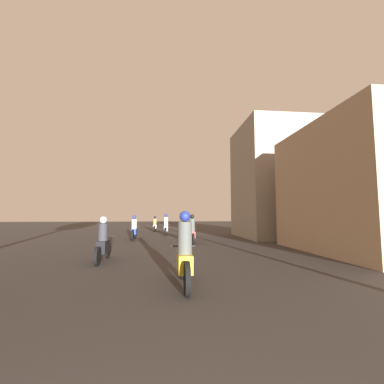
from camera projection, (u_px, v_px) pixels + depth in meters
name	position (u px, v px, depth m)	size (l,w,h in m)	color
motorcycle_yellow	(185.00, 256.00, 5.70)	(0.60, 2.06, 1.66)	black
motorcycle_black	(103.00, 243.00, 8.70)	(0.60, 2.04, 1.52)	black
motorcycle_red	(192.00, 232.00, 14.25)	(0.60, 2.00, 1.59)	black
motorcycle_blue	(134.00, 230.00, 16.19)	(0.60, 2.16, 1.54)	black
motorcycle_silver	(166.00, 226.00, 19.97)	(0.60, 1.87, 1.63)	black
motorcycle_white	(155.00, 225.00, 24.01)	(0.60, 2.01, 1.43)	black
building_right_near	(370.00, 188.00, 10.89)	(5.33, 6.73, 5.40)	tan
building_right_far	(274.00, 181.00, 18.28)	(4.83, 5.79, 7.89)	gray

